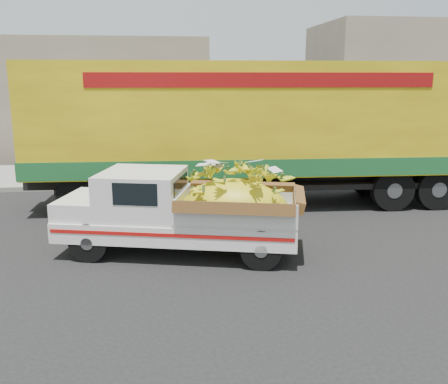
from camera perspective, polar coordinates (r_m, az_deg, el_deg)
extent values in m
plane|color=black|center=(10.28, -0.97, -6.40)|extent=(100.00, 100.00, 0.00)
cube|color=gray|center=(16.00, -3.34, 0.91)|extent=(60.00, 0.25, 0.15)
cube|color=gray|center=(18.06, -3.81, 2.27)|extent=(60.00, 4.00, 0.14)
cube|color=gray|center=(24.63, -24.03, 9.74)|extent=(18.00, 6.00, 5.00)
cylinder|color=black|center=(9.78, -15.19, -5.57)|extent=(0.78, 0.40, 0.75)
cylinder|color=black|center=(11.06, -12.40, -3.26)|extent=(0.78, 0.40, 0.75)
cylinder|color=black|center=(9.08, 4.28, -6.57)|extent=(0.78, 0.40, 0.75)
cylinder|color=black|center=(10.45, 4.70, -3.96)|extent=(0.78, 0.40, 0.75)
cube|color=silver|center=(9.92, -5.20, -3.85)|extent=(4.90, 2.78, 0.38)
cube|color=#A50F0C|center=(9.12, -6.34, -4.97)|extent=(4.39, 1.15, 0.07)
cube|color=silver|center=(10.66, -17.25, -3.78)|extent=(0.51, 1.61, 0.14)
cube|color=silver|center=(10.39, -15.52, -1.39)|extent=(1.20, 1.73, 0.35)
cube|color=silver|center=(9.93, -9.30, -0.15)|extent=(1.88, 1.94, 0.89)
cube|color=black|center=(9.12, -10.17, -0.29)|extent=(0.82, 0.22, 0.41)
cube|color=silver|center=(9.62, 1.64, -1.59)|extent=(2.61, 2.19, 0.50)
ellipsoid|color=yellow|center=(9.66, 1.05, -2.16)|extent=(2.32, 1.81, 1.26)
cylinder|color=black|center=(14.26, 23.10, 0.34)|extent=(1.11, 0.36, 1.10)
cylinder|color=black|center=(16.01, 19.78, 1.90)|extent=(1.11, 0.36, 1.10)
cylinder|color=black|center=(13.74, 18.68, 0.26)|extent=(1.11, 0.36, 1.10)
cylinder|color=black|center=(15.55, 15.76, 1.87)|extent=(1.11, 0.36, 1.10)
cylinder|color=black|center=(12.83, -16.16, -0.43)|extent=(1.11, 0.36, 1.10)
cylinder|color=black|center=(14.75, -14.72, 1.35)|extent=(1.11, 0.36, 1.10)
cube|color=black|center=(13.66, 3.46, 1.84)|extent=(12.03, 1.46, 0.36)
cube|color=yellow|center=(13.45, 3.55, 8.55)|extent=(11.85, 2.95, 2.84)
cube|color=#195929|center=(13.58, 3.48, 3.62)|extent=(11.91, 2.97, 0.45)
cube|color=maroon|center=(12.16, 4.52, 12.65)|extent=(8.39, 0.34, 0.35)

